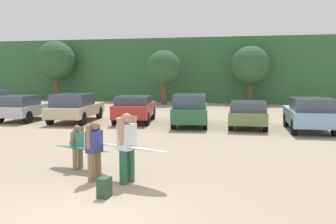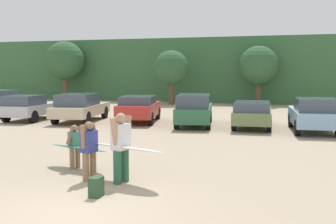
{
  "view_description": "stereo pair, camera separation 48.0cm",
  "coord_description": "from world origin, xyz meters",
  "views": [
    {
      "loc": [
        3.72,
        -7.15,
        2.82
      ],
      "look_at": [
        -0.26,
        7.29,
        1.33
      ],
      "focal_mm": 44.43,
      "sensor_mm": 36.0,
      "label": 1
    },
    {
      "loc": [
        4.18,
        -7.01,
        2.82
      ],
      "look_at": [
        -0.26,
        7.29,
        1.33
      ],
      "focal_mm": 44.43,
      "sensor_mm": 36.0,
      "label": 2
    }
  ],
  "objects": [
    {
      "name": "parked_car_red",
      "position": [
        -4.03,
        14.1,
        0.79
      ],
      "size": [
        2.65,
        4.5,
        1.46
      ],
      "rotation": [
        0.0,
        0.0,
        1.77
      ],
      "color": "#B72D28",
      "rests_on": "ground_plane"
    },
    {
      "name": "surfboard_white",
      "position": [
        0.09,
        2.53,
        0.9
      ],
      "size": [
        2.45,
        1.37,
        0.21
      ],
      "rotation": [
        0.0,
        0.0,
        2.82
      ],
      "color": "white"
    },
    {
      "name": "tree_ridge_back",
      "position": [
        -5.79,
        26.02,
        3.02
      ],
      "size": [
        2.86,
        2.86,
        4.49
      ],
      "color": "brown",
      "rests_on": "ground_plane"
    },
    {
      "name": "parked_car_silver",
      "position": [
        -10.23,
        13.09,
        0.76
      ],
      "size": [
        2.12,
        4.21,
        1.45
      ],
      "rotation": [
        0.0,
        0.0,
        1.63
      ],
      "color": "silver",
      "rests_on": "ground_plane"
    },
    {
      "name": "hillside_ridge",
      "position": [
        0.0,
        34.61,
        2.85
      ],
      "size": [
        108.0,
        12.0,
        5.7
      ],
      "primitive_type": "cube",
      "color": "#38663D",
      "rests_on": "ground_plane"
    },
    {
      "name": "tree_far_right",
      "position": [
        -16.4,
        27.06,
        3.69
      ],
      "size": [
        3.58,
        3.58,
        5.51
      ],
      "color": "brown",
      "rests_on": "ground_plane"
    },
    {
      "name": "parked_car_champagne",
      "position": [
        -7.26,
        13.39,
        0.82
      ],
      "size": [
        2.64,
        4.93,
        1.56
      ],
      "rotation": [
        0.0,
        0.0,
        1.72
      ],
      "color": "beige",
      "rests_on": "ground_plane"
    },
    {
      "name": "person_child",
      "position": [
        -1.89,
        3.46,
        0.72
      ],
      "size": [
        0.31,
        0.6,
        1.27
      ],
      "rotation": [
        0.0,
        0.0,
        2.87
      ],
      "color": "#8C6B4C",
      "rests_on": "ground_plane"
    },
    {
      "name": "person_companion",
      "position": [
        -0.88,
        2.43,
        0.86
      ],
      "size": [
        0.37,
        0.63,
        1.53
      ],
      "rotation": [
        0.0,
        0.0,
        2.87
      ],
      "color": "#8C6B4C",
      "rests_on": "ground_plane"
    },
    {
      "name": "backpack_dropped",
      "position": [
        -0.06,
        1.2,
        0.22
      ],
      "size": [
        0.24,
        0.34,
        0.45
      ],
      "color": "#2D4C33",
      "rests_on": "ground_plane"
    },
    {
      "name": "person_adult",
      "position": [
        0.01,
        2.45,
        1.0
      ],
      "size": [
        0.43,
        0.8,
        1.77
      ],
      "rotation": [
        0.0,
        0.0,
        2.87
      ],
      "color": "#26593F",
      "rests_on": "ground_plane"
    },
    {
      "name": "ground_plane",
      "position": [
        0.0,
        0.0,
        0.0
      ],
      "size": [
        120.0,
        120.0,
        0.0
      ],
      "primitive_type": "plane",
      "color": "tan"
    },
    {
      "name": "parked_car_sky_blue",
      "position": [
        4.97,
        12.98,
        0.83
      ],
      "size": [
        2.34,
        4.43,
        1.6
      ],
      "rotation": [
        0.0,
        0.0,
        1.68
      ],
      "color": "#84ADD1",
      "rests_on": "ground_plane"
    },
    {
      "name": "parked_car_olive_green",
      "position": [
        2.12,
        13.76,
        0.72
      ],
      "size": [
        2.11,
        4.77,
        1.33
      ],
      "rotation": [
        0.0,
        0.0,
        1.64
      ],
      "color": "#6B7F4C",
      "rests_on": "ground_plane"
    },
    {
      "name": "surfboard_teal",
      "position": [
        -1.78,
        3.48,
        0.6
      ],
      "size": [
        2.15,
        1.1,
        0.22
      ],
      "rotation": [
        0.0,
        0.0,
        2.88
      ],
      "color": "teal"
    },
    {
      "name": "parked_car_forest_green",
      "position": [
        -0.8,
        13.53,
        0.84
      ],
      "size": [
        2.47,
        4.72,
        1.64
      ],
      "rotation": [
        0.0,
        0.0,
        1.75
      ],
      "color": "#2D6642",
      "rests_on": "ground_plane"
    },
    {
      "name": "tree_center",
      "position": [
        1.17,
        27.34,
        3.22
      ],
      "size": [
        3.15,
        3.15,
        4.82
      ],
      "color": "brown",
      "rests_on": "ground_plane"
    }
  ]
}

